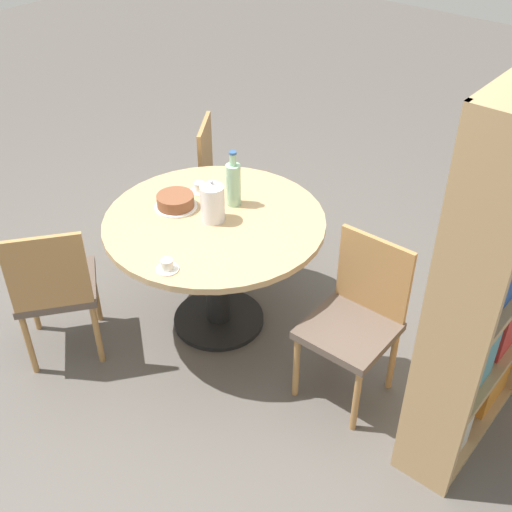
{
  "coord_description": "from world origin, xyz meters",
  "views": [
    {
      "loc": [
        2.09,
        2.04,
        2.62
      ],
      "look_at": [
        0.0,
        0.29,
        0.62
      ],
      "focal_mm": 45.0,
      "sensor_mm": 36.0,
      "label": 1
    }
  ],
  "objects_px": {
    "chair_a": "(356,318)",
    "water_bottle": "(233,183)",
    "chair_b": "(226,180)",
    "cup_a": "(167,266)",
    "bookshelf": "(488,294)",
    "chair_c": "(55,287)",
    "coffee_pot": "(213,202)",
    "cup_b": "(199,188)",
    "cake_main": "(176,202)"
  },
  "relations": [
    {
      "from": "chair_a",
      "to": "water_bottle",
      "type": "xyz_separation_m",
      "value": [
        -0.11,
        -0.9,
        0.39
      ]
    },
    {
      "from": "chair_b",
      "to": "cup_a",
      "type": "height_order",
      "value": "chair_b"
    },
    {
      "from": "chair_b",
      "to": "bookshelf",
      "type": "xyz_separation_m",
      "value": [
        0.52,
        1.99,
        0.39
      ]
    },
    {
      "from": "chair_c",
      "to": "cup_a",
      "type": "bearing_deg",
      "value": 150.27
    },
    {
      "from": "water_bottle",
      "to": "bookshelf",
      "type": "bearing_deg",
      "value": 89.62
    },
    {
      "from": "coffee_pot",
      "to": "cup_b",
      "type": "distance_m",
      "value": 0.33
    },
    {
      "from": "chair_c",
      "to": "bookshelf",
      "type": "xyz_separation_m",
      "value": [
        -0.92,
        1.93,
        0.39
      ]
    },
    {
      "from": "chair_a",
      "to": "cake_main",
      "type": "height_order",
      "value": "chair_a"
    },
    {
      "from": "chair_c",
      "to": "cup_b",
      "type": "distance_m",
      "value": 0.97
    },
    {
      "from": "chair_b",
      "to": "cup_a",
      "type": "bearing_deg",
      "value": 175.96
    },
    {
      "from": "chair_c",
      "to": "chair_a",
      "type": "bearing_deg",
      "value": 157.99
    },
    {
      "from": "chair_a",
      "to": "chair_c",
      "type": "xyz_separation_m",
      "value": [
        0.82,
        -1.37,
        0.0
      ]
    },
    {
      "from": "chair_a",
      "to": "chair_b",
      "type": "xyz_separation_m",
      "value": [
        -0.62,
        -1.43,
        0.0
      ]
    },
    {
      "from": "chair_c",
      "to": "water_bottle",
      "type": "relative_size",
      "value": 2.73
    },
    {
      "from": "chair_a",
      "to": "bookshelf",
      "type": "xyz_separation_m",
      "value": [
        -0.1,
        0.56,
        0.39
      ]
    },
    {
      "from": "cake_main",
      "to": "cup_a",
      "type": "distance_m",
      "value": 0.57
    },
    {
      "from": "bookshelf",
      "to": "cup_a",
      "type": "distance_m",
      "value": 1.47
    },
    {
      "from": "chair_b",
      "to": "coffee_pot",
      "type": "bearing_deg",
      "value": -176.05
    },
    {
      "from": "chair_a",
      "to": "coffee_pot",
      "type": "distance_m",
      "value": 0.96
    },
    {
      "from": "chair_a",
      "to": "coffee_pot",
      "type": "height_order",
      "value": "coffee_pot"
    },
    {
      "from": "water_bottle",
      "to": "cake_main",
      "type": "height_order",
      "value": "water_bottle"
    },
    {
      "from": "chair_a",
      "to": "bookshelf",
      "type": "bearing_deg",
      "value": 9.38
    },
    {
      "from": "water_bottle",
      "to": "cake_main",
      "type": "distance_m",
      "value": 0.34
    },
    {
      "from": "water_bottle",
      "to": "cup_a",
      "type": "distance_m",
      "value": 0.69
    },
    {
      "from": "chair_b",
      "to": "bookshelf",
      "type": "height_order",
      "value": "bookshelf"
    },
    {
      "from": "chair_a",
      "to": "cup_a",
      "type": "height_order",
      "value": "chair_a"
    },
    {
      "from": "chair_b",
      "to": "chair_c",
      "type": "distance_m",
      "value": 1.44
    },
    {
      "from": "bookshelf",
      "to": "coffee_pot",
      "type": "xyz_separation_m",
      "value": [
        0.18,
        -1.44,
        -0.02
      ]
    },
    {
      "from": "water_bottle",
      "to": "cup_a",
      "type": "xyz_separation_m",
      "value": [
        0.66,
        0.16,
        -0.11
      ]
    },
    {
      "from": "chair_c",
      "to": "cup_b",
      "type": "relative_size",
      "value": 7.9
    },
    {
      "from": "cup_b",
      "to": "chair_a",
      "type": "bearing_deg",
      "value": 85.76
    },
    {
      "from": "chair_a",
      "to": "water_bottle",
      "type": "bearing_deg",
      "value": 172.25
    },
    {
      "from": "chair_a",
      "to": "cake_main",
      "type": "xyz_separation_m",
      "value": [
        0.12,
        -1.13,
        0.3
      ]
    },
    {
      "from": "bookshelf",
      "to": "chair_b",
      "type": "bearing_deg",
      "value": 75.34
    },
    {
      "from": "chair_a",
      "to": "bookshelf",
      "type": "relative_size",
      "value": 0.48
    },
    {
      "from": "chair_a",
      "to": "cup_a",
      "type": "bearing_deg",
      "value": -144.38
    },
    {
      "from": "chair_c",
      "to": "cup_a",
      "type": "xyz_separation_m",
      "value": [
        -0.26,
        0.62,
        0.28
      ]
    },
    {
      "from": "coffee_pot",
      "to": "cup_a",
      "type": "distance_m",
      "value": 0.49
    },
    {
      "from": "coffee_pot",
      "to": "cup_a",
      "type": "xyz_separation_m",
      "value": [
        0.47,
        0.13,
        -0.09
      ]
    },
    {
      "from": "chair_b",
      "to": "cup_b",
      "type": "xyz_separation_m",
      "value": [
        0.54,
        0.28,
        0.28
      ]
    },
    {
      "from": "cake_main",
      "to": "cup_a",
      "type": "xyz_separation_m",
      "value": [
        0.43,
        0.38,
        -0.01
      ]
    },
    {
      "from": "chair_a",
      "to": "water_bottle",
      "type": "distance_m",
      "value": 0.99
    },
    {
      "from": "coffee_pot",
      "to": "cup_b",
      "type": "relative_size",
      "value": 2.19
    },
    {
      "from": "cup_a",
      "to": "chair_c",
      "type": "bearing_deg",
      "value": -66.86
    },
    {
      "from": "chair_c",
      "to": "coffee_pot",
      "type": "xyz_separation_m",
      "value": [
        -0.73,
        0.49,
        0.37
      ]
    },
    {
      "from": "water_bottle",
      "to": "cake_main",
      "type": "relative_size",
      "value": 1.37
    },
    {
      "from": "cake_main",
      "to": "cup_a",
      "type": "bearing_deg",
      "value": 41.4
    },
    {
      "from": "chair_b",
      "to": "cake_main",
      "type": "relative_size",
      "value": 3.73
    },
    {
      "from": "water_bottle",
      "to": "cup_b",
      "type": "height_order",
      "value": "water_bottle"
    },
    {
      "from": "chair_b",
      "to": "cake_main",
      "type": "bearing_deg",
      "value": 168.0
    }
  ]
}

